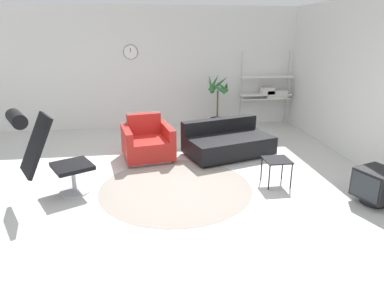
# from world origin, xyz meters

# --- Properties ---
(ground_plane) EXTENTS (12.00, 12.00, 0.00)m
(ground_plane) POSITION_xyz_m (0.00, 0.00, 0.00)
(ground_plane) COLOR silver
(wall_back) EXTENTS (12.00, 0.09, 2.80)m
(wall_back) POSITION_xyz_m (-0.00, 3.19, 1.40)
(wall_back) COLOR silver
(wall_back) RESTS_ON ground_plane
(wall_right) EXTENTS (0.06, 12.00, 2.80)m
(wall_right) POSITION_xyz_m (3.30, 0.00, 1.40)
(wall_right) COLOR silver
(wall_right) RESTS_ON ground_plane
(round_rug) EXTENTS (2.29, 2.29, 0.01)m
(round_rug) POSITION_xyz_m (0.00, -0.36, 0.00)
(round_rug) COLOR gray
(round_rug) RESTS_ON ground_plane
(lounge_chair) EXTENTS (1.08, 0.89, 1.29)m
(lounge_chair) POSITION_xyz_m (-1.77, -0.44, 0.75)
(lounge_chair) COLOR #BCBCC1
(lounge_chair) RESTS_ON ground_plane
(armchair_red) EXTENTS (0.99, 0.97, 0.78)m
(armchair_red) POSITION_xyz_m (-0.39, 0.98, 0.29)
(armchair_red) COLOR silver
(armchair_red) RESTS_ON ground_plane
(couch_low) EXTENTS (1.76, 1.32, 0.64)m
(couch_low) POSITION_xyz_m (1.11, 0.95, 0.24)
(couch_low) COLOR black
(couch_low) RESTS_ON ground_plane
(side_table) EXTENTS (0.38, 0.38, 0.41)m
(side_table) POSITION_xyz_m (1.53, -0.45, 0.36)
(side_table) COLOR black
(side_table) RESTS_ON ground_plane
(crt_television) EXTENTS (0.59, 0.59, 0.49)m
(crt_television) POSITION_xyz_m (2.64, -1.23, 0.27)
(crt_television) COLOR black
(crt_television) RESTS_ON ground_plane
(potted_plant) EXTENTS (0.62, 0.64, 1.32)m
(potted_plant) POSITION_xyz_m (1.28, 2.64, 0.56)
(potted_plant) COLOR #333338
(potted_plant) RESTS_ON ground_plane
(shelf_unit) EXTENTS (1.24, 0.28, 1.79)m
(shelf_unit) POSITION_xyz_m (2.64, 2.95, 0.84)
(shelf_unit) COLOR #BCBCC1
(shelf_unit) RESTS_ON ground_plane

